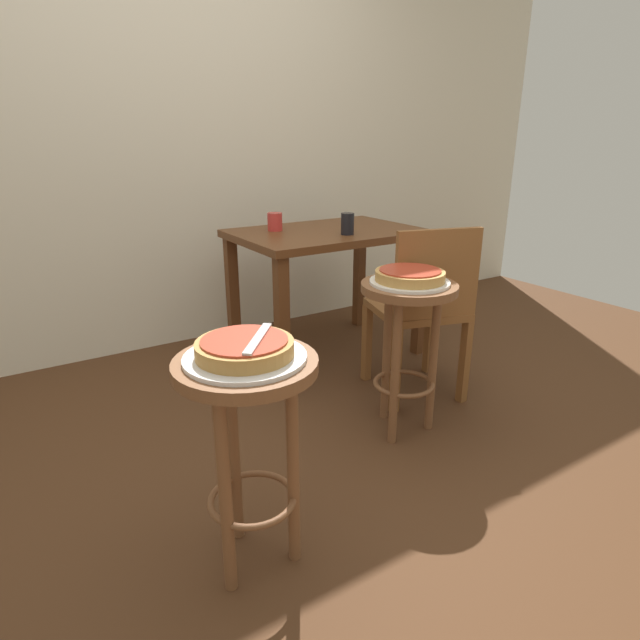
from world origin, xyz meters
TOP-DOWN VIEW (x-y plane):
  - ground_plane at (0.00, 0.00)m, footprint 6.00×6.00m
  - back_wall at (0.00, 1.65)m, footprint 6.00×0.10m
  - stool_foreground at (-0.45, -0.30)m, footprint 0.39×0.39m
  - serving_plate_foreground at (-0.45, -0.30)m, footprint 0.33×0.33m
  - pizza_foreground at (-0.45, -0.30)m, footprint 0.26×0.26m
  - stool_middle at (0.43, 0.04)m, footprint 0.39×0.39m
  - serving_plate_middle at (0.43, 0.04)m, footprint 0.32×0.32m
  - pizza_middle at (0.43, 0.04)m, footprint 0.28×0.28m
  - dining_table at (0.63, 0.95)m, footprint 1.01×0.69m
  - cup_near_edge at (0.65, 0.77)m, footprint 0.07×0.07m
  - cup_far_edge at (0.38, 1.09)m, footprint 0.08×0.08m
  - wooden_chair at (0.71, 0.24)m, footprint 0.50×0.50m
  - pizza_server_knife at (-0.42, -0.32)m, footprint 0.16×0.18m

SIDE VIEW (x-z plane):
  - ground_plane at x=0.00m, z-range 0.00..0.00m
  - wooden_chair at x=0.71m, z-range 0.04..0.89m
  - stool_foreground at x=-0.45m, z-range 0.16..0.83m
  - stool_middle at x=0.43m, z-range 0.16..0.83m
  - dining_table at x=0.63m, z-range 0.25..0.98m
  - serving_plate_foreground at x=-0.45m, z-range 0.67..0.68m
  - serving_plate_middle at x=0.43m, z-range 0.67..0.68m
  - pizza_foreground at x=-0.45m, z-range 0.68..0.72m
  - pizza_middle at x=0.43m, z-range 0.68..0.72m
  - pizza_server_knife at x=-0.42m, z-range 0.72..0.73m
  - cup_far_edge at x=0.38m, z-range 0.73..0.83m
  - cup_near_edge at x=0.65m, z-range 0.73..0.85m
  - back_wall at x=0.00m, z-range 0.00..3.00m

